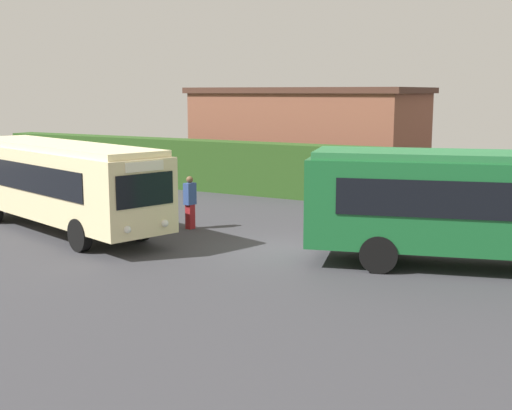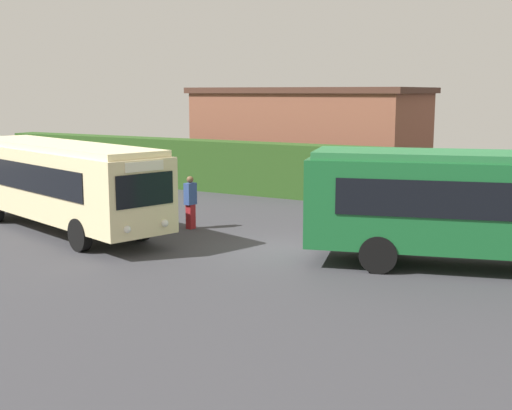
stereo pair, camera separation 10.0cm
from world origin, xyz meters
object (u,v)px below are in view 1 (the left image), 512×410
object	(u,v)px
bus_cream	(61,180)
person_center	(190,201)
bus_green	(507,203)
person_right	(377,217)
person_left	(135,203)

from	to	relation	value
bus_cream	person_center	bearing A→B (deg)	51.54
bus_cream	bus_green	size ratio (longest dim) A/B	0.96
bus_green	person_right	xyz separation A→B (m)	(-3.97, 1.15, -0.93)
bus_green	person_right	bearing A→B (deg)	147.62
person_center	person_right	world-z (taller)	person_center
person_left	bus_cream	bearing A→B (deg)	28.33
person_center	person_right	bearing A→B (deg)	16.77
person_left	person_right	xyz separation A→B (m)	(8.34, 1.48, 0.02)
person_left	person_center	size ratio (longest dim) A/B	0.89
person_left	person_right	world-z (taller)	person_right
bus_cream	person_left	size ratio (longest dim) A/B	6.25
person_left	person_right	distance (m)	8.47
bus_green	person_right	distance (m)	4.24
person_right	bus_cream	bearing A→B (deg)	-52.63
person_center	bus_green	bearing A→B (deg)	7.67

